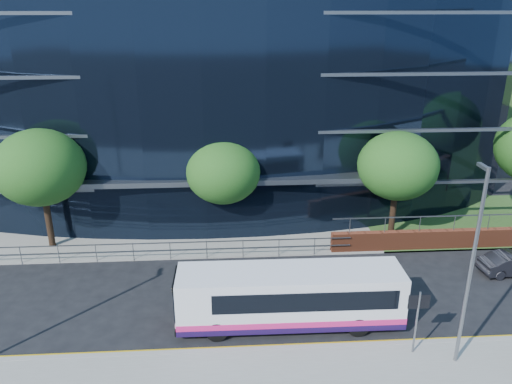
{
  "coord_description": "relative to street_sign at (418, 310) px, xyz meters",
  "views": [
    {
      "loc": [
        -2.85,
        -17.62,
        13.38
      ],
      "look_at": [
        -1.21,
        8.0,
        3.52
      ],
      "focal_mm": 35.0,
      "sensor_mm": 36.0,
      "label": 1
    }
  ],
  "objects": [
    {
      "name": "apartment_block",
      "position": [
        27.5,
        58.8,
        8.96
      ],
      "size": [
        60.0,
        42.0,
        30.0
      ],
      "color": "#2D511E",
      "rests_on": "ground"
    },
    {
      "name": "streetlight_east",
      "position": [
        1.5,
        -0.59,
        2.29
      ],
      "size": [
        0.15,
        0.77,
        8.0
      ],
      "color": "slate",
      "rests_on": "pavement_near"
    },
    {
      "name": "tree_far_a",
      "position": [
        -17.5,
        10.59,
        2.71
      ],
      "size": [
        4.95,
        4.95,
        6.98
      ],
      "color": "black",
      "rests_on": "ground"
    },
    {
      "name": "yellow_line_inner",
      "position": [
        -4.5,
        0.94,
        -2.14
      ],
      "size": [
        80.0,
        0.08,
        0.01
      ],
      "primitive_type": "cube",
      "color": "gold",
      "rests_on": "ground"
    },
    {
      "name": "guard_railings",
      "position": [
        -12.5,
        8.59,
        -1.33
      ],
      "size": [
        24.0,
        0.05,
        1.1
      ],
      "color": "slate",
      "rests_on": "ground"
    },
    {
      "name": "far_forecourt",
      "position": [
        -10.5,
        12.59,
        -2.1
      ],
      "size": [
        50.0,
        8.0,
        0.1
      ],
      "primitive_type": "cube",
      "color": "gray",
      "rests_on": "ground"
    },
    {
      "name": "ground",
      "position": [
        -4.5,
        1.59,
        -2.15
      ],
      "size": [
        200.0,
        200.0,
        0.0
      ],
      "primitive_type": "plane",
      "color": "black",
      "rests_on": "ground"
    },
    {
      "name": "glass_office",
      "position": [
        -8.5,
        22.44,
        5.85
      ],
      "size": [
        44.0,
        23.1,
        16.0
      ],
      "color": "black",
      "rests_on": "ground"
    },
    {
      "name": "street_sign",
      "position": [
        0.0,
        0.0,
        0.0
      ],
      "size": [
        0.85,
        0.09,
        2.8
      ],
      "color": "slate",
      "rests_on": "pavement_near"
    },
    {
      "name": "tree_dist_e",
      "position": [
        19.5,
        41.59,
        2.39
      ],
      "size": [
        4.62,
        4.62,
        6.51
      ],
      "color": "black",
      "rests_on": "ground"
    },
    {
      "name": "yellow_line_outer",
      "position": [
        -4.5,
        0.79,
        -2.14
      ],
      "size": [
        80.0,
        0.08,
        0.01
      ],
      "primitive_type": "cube",
      "color": "gold",
      "rests_on": "ground"
    },
    {
      "name": "city_bus",
      "position": [
        -4.62,
        2.37,
        -0.75
      ],
      "size": [
        9.81,
        2.35,
        2.64
      ],
      "rotation": [
        0.0,
        0.0,
        -0.01
      ],
      "color": "white",
      "rests_on": "ground"
    },
    {
      "name": "tree_far_b",
      "position": [
        -7.5,
        11.09,
        2.06
      ],
      "size": [
        4.29,
        4.29,
        6.05
      ],
      "color": "black",
      "rests_on": "ground"
    },
    {
      "name": "kerb",
      "position": [
        -4.5,
        0.59,
        -2.07
      ],
      "size": [
        80.0,
        0.25,
        0.16
      ],
      "primitive_type": "cube",
      "color": "gray",
      "rests_on": "ground"
    },
    {
      "name": "tree_far_c",
      "position": [
        2.5,
        10.59,
        2.39
      ],
      "size": [
        4.62,
        4.62,
        6.51
      ],
      "color": "black",
      "rests_on": "ground"
    }
  ]
}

